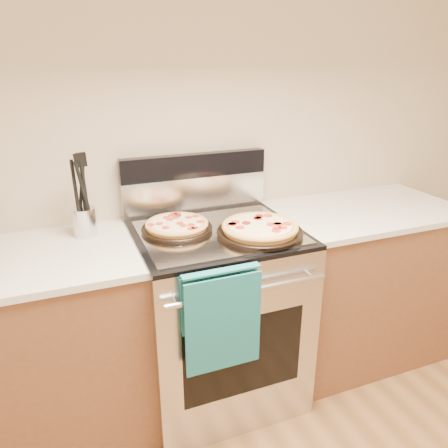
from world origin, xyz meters
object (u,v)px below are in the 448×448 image
object	(u,v)px
utensil_crock	(85,222)
range_body	(217,317)
pepperoni_pizza_front	(260,229)
pepperoni_pizza_back	(177,226)

from	to	relation	value
utensil_crock	range_body	bearing A→B (deg)	-18.44
pepperoni_pizza_front	utensil_crock	bearing A→B (deg)	156.36
pepperoni_pizza_front	utensil_crock	size ratio (longest dim) A/B	2.90
pepperoni_pizza_back	utensil_crock	bearing A→B (deg)	161.05
pepperoni_pizza_back	pepperoni_pizza_front	world-z (taller)	pepperoni_pizza_front
pepperoni_pizza_front	pepperoni_pizza_back	bearing A→B (deg)	151.24
range_body	pepperoni_pizza_front	xyz separation A→B (m)	(0.16, -0.13, 0.50)
pepperoni_pizza_back	utensil_crock	size ratio (longest dim) A/B	2.43
pepperoni_pizza_front	utensil_crock	distance (m)	0.80
pepperoni_pizza_back	range_body	bearing A→B (deg)	-17.27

